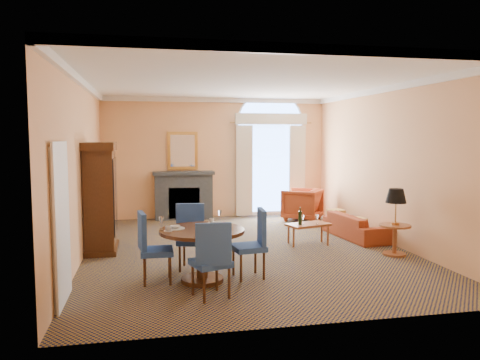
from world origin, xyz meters
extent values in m
plane|color=#13193D|center=(0.00, 0.00, 0.00)|extent=(7.50, 7.50, 0.00)
cube|color=#F8B476|center=(0.00, 3.75, 1.60)|extent=(6.00, 0.04, 3.20)
cube|color=#F8B476|center=(-3.00, 0.00, 1.60)|extent=(0.04, 7.50, 3.20)
cube|color=#F8B476|center=(3.00, 0.00, 1.60)|extent=(0.04, 7.50, 3.20)
cube|color=white|center=(0.00, 0.00, 3.20)|extent=(6.00, 7.50, 0.04)
cube|color=white|center=(0.00, 0.00, 3.14)|extent=(6.00, 7.50, 0.12)
cube|color=white|center=(-2.96, -2.40, 1.03)|extent=(0.08, 0.90, 2.06)
cube|color=#3D4348|center=(-0.90, 3.55, 0.60)|extent=(1.50, 0.40, 1.20)
cube|color=#3D4348|center=(-0.90, 3.52, 1.24)|extent=(1.60, 0.46, 0.08)
cube|color=gold|center=(-0.90, 3.72, 1.80)|extent=(0.80, 0.04, 1.00)
cube|color=silver|center=(-0.90, 3.70, 1.80)|extent=(0.64, 0.02, 0.84)
cube|color=white|center=(1.50, 3.73, 1.25)|extent=(1.90, 0.04, 2.50)
cube|color=#98BFFF|center=(1.50, 3.72, 1.25)|extent=(1.70, 0.02, 2.30)
cylinder|color=white|center=(1.50, 3.73, 2.50)|extent=(1.90, 0.04, 1.90)
cube|color=beige|center=(0.75, 3.61, 1.25)|extent=(0.45, 0.06, 2.45)
cube|color=beige|center=(2.25, 3.61, 1.25)|extent=(0.45, 0.06, 2.45)
cube|color=beige|center=(1.50, 3.61, 2.65)|extent=(2.00, 0.08, 0.30)
cube|color=#371C0C|center=(-2.72, 0.38, 0.96)|extent=(0.53, 0.96, 1.92)
cube|color=#371C0C|center=(-2.72, 0.38, 2.00)|extent=(0.59, 1.06, 0.15)
cube|color=#371C0C|center=(-2.72, 0.38, 0.05)|extent=(0.59, 1.06, 0.10)
cylinder|color=#371C0C|center=(-1.06, -1.87, 0.78)|extent=(1.27, 1.27, 0.05)
cylinder|color=#371C0C|center=(-1.06, -1.87, 0.37)|extent=(0.17, 0.17, 0.75)
cylinder|color=#371C0C|center=(-1.06, -1.87, 0.03)|extent=(0.64, 0.64, 0.06)
cylinder|color=silver|center=(-0.78, -1.59, 0.81)|extent=(0.29, 0.29, 0.01)
imported|color=silver|center=(-0.78, -1.59, 0.83)|extent=(0.15, 0.15, 0.04)
imported|color=silver|center=(-0.85, -1.41, 0.84)|extent=(0.09, 0.09, 0.07)
cylinder|color=silver|center=(-1.45, -1.77, 0.81)|extent=(0.29, 0.29, 0.01)
imported|color=silver|center=(-1.45, -1.77, 0.83)|extent=(0.15, 0.15, 0.04)
imported|color=silver|center=(-1.57, -1.92, 0.84)|extent=(0.09, 0.09, 0.07)
cylinder|color=silver|center=(-0.96, -2.26, 0.81)|extent=(0.29, 0.29, 0.01)
imported|color=silver|center=(-0.96, -2.26, 0.83)|extent=(0.15, 0.15, 0.04)
imported|color=silver|center=(-0.77, -2.29, 0.84)|extent=(0.09, 0.09, 0.07)
cube|color=#24478F|center=(-1.13, -1.18, 0.47)|extent=(0.58, 0.58, 0.08)
cube|color=#24478F|center=(-1.15, -0.97, 0.78)|extent=(0.48, 0.12, 0.56)
cylinder|color=#371C0C|center=(-0.90, -1.06, 0.22)|extent=(0.04, 0.04, 0.43)
cylinder|color=#371C0C|center=(-1.26, -0.96, 0.22)|extent=(0.04, 0.04, 0.43)
cylinder|color=#371C0C|center=(-1.00, -1.41, 0.22)|extent=(0.04, 0.04, 0.43)
cylinder|color=#371C0C|center=(-1.36, -1.31, 0.22)|extent=(0.04, 0.04, 0.43)
cube|color=#24478F|center=(-1.03, -2.57, 0.47)|extent=(0.60, 0.60, 0.08)
cube|color=#24478F|center=(-1.02, -2.78, 0.78)|extent=(0.47, 0.09, 0.56)
cylinder|color=#371C0C|center=(-1.15, -2.80, 0.22)|extent=(0.04, 0.04, 0.43)
cylinder|color=#371C0C|center=(-0.80, -2.69, 0.22)|extent=(0.04, 0.04, 0.43)
cylinder|color=#371C0C|center=(-1.26, -2.45, 0.22)|extent=(0.04, 0.04, 0.43)
cylinder|color=#371C0C|center=(-0.91, -2.34, 0.22)|extent=(0.04, 0.04, 0.43)
cube|color=#24478F|center=(-0.34, -1.82, 0.47)|extent=(0.53, 0.53, 0.08)
cube|color=#24478F|center=(-0.12, -1.80, 0.78)|extent=(0.11, 0.48, 0.56)
cylinder|color=#371C0C|center=(-0.13, -1.98, 0.22)|extent=(0.04, 0.04, 0.43)
cylinder|color=#371C0C|center=(-0.18, -1.61, 0.22)|extent=(0.04, 0.04, 0.43)
cylinder|color=#371C0C|center=(-0.50, -2.02, 0.22)|extent=(0.04, 0.04, 0.43)
cylinder|color=#371C0C|center=(-0.54, -1.66, 0.22)|extent=(0.04, 0.04, 0.43)
cube|color=#24478F|center=(-1.73, -1.78, 0.47)|extent=(0.48, 0.48, 0.08)
cube|color=#24478F|center=(-1.94, -1.75, 0.78)|extent=(0.14, 0.48, 0.56)
cylinder|color=#371C0C|center=(-1.91, -1.59, 0.22)|extent=(0.04, 0.04, 0.43)
cylinder|color=#371C0C|center=(-1.91, -1.96, 0.22)|extent=(0.04, 0.04, 0.43)
cylinder|color=#371C0C|center=(-1.54, -1.60, 0.22)|extent=(0.04, 0.04, 0.43)
cylinder|color=#371C0C|center=(-1.55, -1.97, 0.22)|extent=(0.04, 0.04, 0.43)
imported|color=#A13D1D|center=(2.55, 0.50, 0.26)|extent=(0.86, 1.82, 0.51)
imported|color=#A13D1D|center=(2.10, 2.74, 0.42)|extent=(1.26, 1.26, 0.83)
cube|color=#99532E|center=(1.33, 0.11, 0.41)|extent=(0.95, 0.69, 0.05)
cylinder|color=#99532E|center=(0.97, -0.06, 0.19)|extent=(0.04, 0.04, 0.38)
cylinder|color=#99532E|center=(1.68, -0.06, 0.19)|extent=(0.04, 0.04, 0.38)
cylinder|color=#99532E|center=(0.97, 0.28, 0.19)|extent=(0.04, 0.04, 0.38)
cylinder|color=#99532E|center=(1.68, 0.28, 0.19)|extent=(0.04, 0.04, 0.38)
cylinder|color=#99532E|center=(2.60, -1.01, 0.55)|extent=(0.57, 0.57, 0.04)
cylinder|color=#99532E|center=(2.60, -1.01, 0.26)|extent=(0.08, 0.08, 0.53)
cylinder|color=#99532E|center=(2.60, -1.01, 0.02)|extent=(0.42, 0.42, 0.04)
camera|label=1|loc=(-1.87, -8.73, 2.19)|focal=35.00mm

